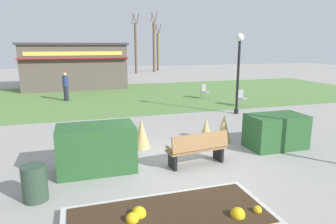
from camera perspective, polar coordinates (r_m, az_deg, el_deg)
The scene contains 19 objects.
ground_plane at distance 8.61m, azimuth 3.12°, elevation -9.65°, with size 80.00×80.00×0.00m, color #999691.
lawn_patch at distance 19.89m, azimuth -8.88°, elevation 3.03°, with size 36.00×12.00×0.01m, color #5B8442.
flower_bed at distance 5.93m, azimuth 0.27°, elevation -19.65°, with size 3.91×1.81×0.33m.
park_bench at distance 8.32m, azimuth 5.68°, elevation -6.96°, with size 1.75×0.73×0.95m.
hedge_left at distance 8.13m, azimuth -13.46°, elevation -6.72°, with size 1.98×1.10×1.23m, color #28562B.
hedge_right at distance 10.29m, azimuth 19.86°, elevation -3.47°, with size 1.82×1.10×1.08m, color #28562B.
ornamental_grass_behind_left at distance 9.99m, azimuth 7.27°, elevation -3.74°, with size 0.54×0.54×0.93m, color tan.
ornamental_grass_behind_right at distance 9.69m, azimuth -5.07°, elevation -4.09°, with size 0.55×0.55×0.96m, color tan.
ornamental_grass_behind_center at distance 10.38m, azimuth 10.57°, elevation -3.09°, with size 0.53×0.53×0.98m, color tan.
lamppost_mid at distance 14.66m, azimuth 13.32°, elevation 8.96°, with size 0.36×0.36×3.80m.
trash_bin at distance 7.12m, azimuth -24.09°, elevation -12.27°, with size 0.52×0.52×0.79m, color #2D4233.
food_kiosk at distance 24.50m, azimuth -17.28°, elevation 8.47°, with size 7.79×4.23×3.44m.
cafe_chair_west at distance 18.82m, azimuth 7.05°, elevation 4.16°, with size 0.59×0.59×0.89m.
cafe_chair_east at distance 16.84m, azimuth 13.83°, elevation 2.90°, with size 0.54×0.54×0.89m.
person_strolling at distance 18.92m, azimuth -18.93°, elevation 4.64°, with size 0.34×0.34×1.69m.
parked_car_west_slot at distance 32.42m, azimuth -20.90°, elevation 7.15°, with size 4.22×2.09×1.20m.
tree_left_bg at distance 37.54m, azimuth -2.71°, elevation 12.46°, with size 0.91×0.96×7.10m.
tree_right_bg at distance 39.75m, azimuth -1.97°, elevation 11.62°, with size 0.91×0.96×5.90m.
tree_center_bg at distance 36.03m, azimuth -6.18°, elevation 12.21°, with size 0.91×0.96×6.85m.
Camera 1 is at (-2.79, -7.46, 3.25)m, focal length 31.96 mm.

